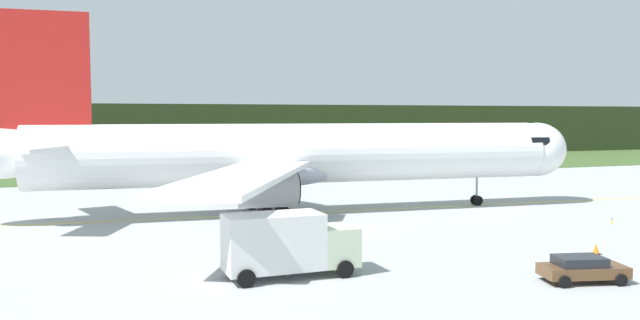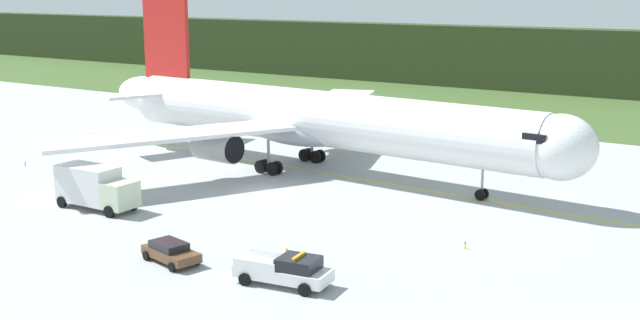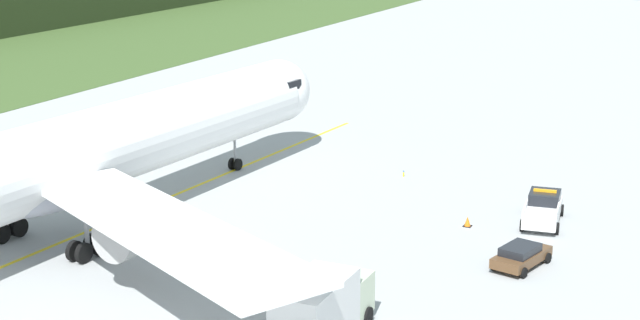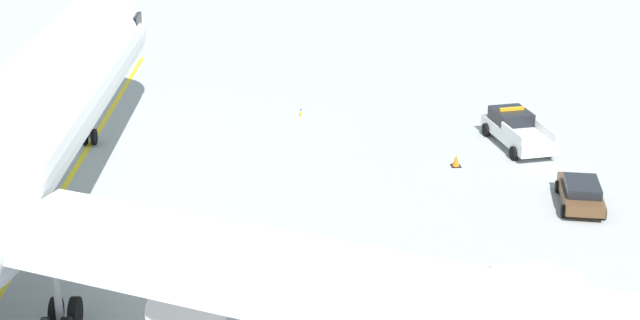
# 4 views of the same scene
# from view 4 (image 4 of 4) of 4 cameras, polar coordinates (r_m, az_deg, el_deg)

# --- Properties ---
(ground) EXTENTS (320.00, 320.00, 0.00)m
(ground) POSITION_cam_4_polar(r_m,az_deg,el_deg) (36.68, -6.37, -7.75)
(ground) COLOR #9CA0A1
(taxiway_centerline_main) EXTENTS (69.09, 4.88, 0.01)m
(taxiway_centerline_main) POSITION_cam_4_polar(r_m,az_deg,el_deg) (37.89, -19.67, -7.99)
(taxiway_centerline_main) COLOR yellow
(taxiway_centerline_main) RESTS_ON ground
(ops_pickup_truck) EXTENTS (5.80, 2.96, 1.94)m
(ops_pickup_truck) POSITION_cam_4_polar(r_m,az_deg,el_deg) (51.42, 12.34, 1.91)
(ops_pickup_truck) COLOR white
(ops_pickup_truck) RESTS_ON ground
(staff_car) EXTENTS (4.40, 2.74, 1.30)m
(staff_car) POSITION_cam_4_polar(r_m,az_deg,el_deg) (44.50, 16.23, -1.98)
(staff_car) COLOR brown
(staff_car) RESTS_ON ground
(apron_cone) EXTENTS (0.51, 0.51, 0.65)m
(apron_cone) POSITION_cam_4_polar(r_m,az_deg,el_deg) (47.99, 8.63, -0.04)
(apron_cone) COLOR black
(apron_cone) RESTS_ON ground
(taxiway_edge_light_east) EXTENTS (0.12, 0.12, 0.47)m
(taxiway_edge_light_east) POSITION_cam_4_polar(r_m,az_deg,el_deg) (55.05, -1.23, 3.05)
(taxiway_edge_light_east) COLOR yellow
(taxiway_edge_light_east) RESTS_ON ground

